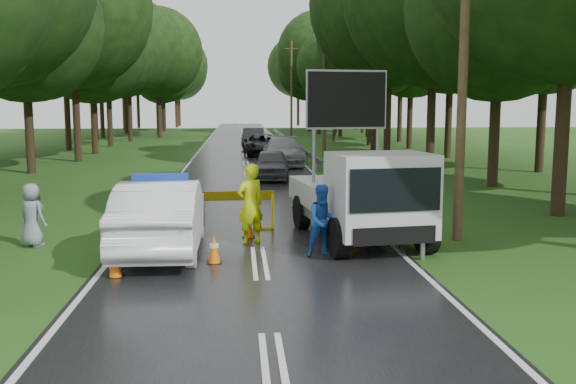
{
  "coord_description": "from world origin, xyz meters",
  "views": [
    {
      "loc": [
        -0.45,
        -13.93,
        3.52
      ],
      "look_at": [
        0.8,
        2.08,
        1.3
      ],
      "focal_mm": 40.0,
      "sensor_mm": 36.0,
      "label": 1
    }
  ],
  "objects": [
    {
      "name": "road",
      "position": [
        0.0,
        30.0,
        0.01
      ],
      "size": [
        7.0,
        140.0,
        0.02
      ],
      "primitive_type": "cube",
      "color": "black",
      "rests_on": "ground"
    },
    {
      "name": "queue_car_first",
      "position": [
        1.09,
        15.87,
        0.7
      ],
      "size": [
        1.97,
        4.23,
        1.4
      ],
      "primitive_type": "imported",
      "rotation": [
        0.0,
        0.0,
        -0.08
      ],
      "color": "#43454B",
      "rests_on": "ground"
    },
    {
      "name": "queue_car_second",
      "position": [
        2.13,
        22.74,
        0.81
      ],
      "size": [
        2.41,
        5.63,
        1.62
      ],
      "primitive_type": "imported",
      "rotation": [
        0.0,
        0.0,
        -0.03
      ],
      "color": "#95979C",
      "rests_on": "ground"
    },
    {
      "name": "cone_center",
      "position": [
        -1.0,
        0.0,
        0.33
      ],
      "size": [
        0.32,
        0.32,
        0.68
      ],
      "color": "black",
      "rests_on": "ground"
    },
    {
      "name": "police_sedan",
      "position": [
        -2.28,
        1.21,
        0.87
      ],
      "size": [
        1.85,
        5.24,
        1.89
      ],
      "rotation": [
        0.0,
        0.0,
        3.15
      ],
      "color": "white",
      "rests_on": "ground"
    },
    {
      "name": "guardrail",
      "position": [
        3.7,
        29.67,
        0.55
      ],
      "size": [
        0.12,
        60.06,
        0.7
      ],
      "color": "gray",
      "rests_on": "ground"
    },
    {
      "name": "work_truck",
      "position": [
        2.68,
        1.96,
        1.18
      ],
      "size": [
        3.12,
        5.74,
        4.36
      ],
      "rotation": [
        0.0,
        0.0,
        0.14
      ],
      "color": "gray",
      "rests_on": "ground"
    },
    {
      "name": "cone_right",
      "position": [
        2.4,
        1.5,
        0.35
      ],
      "size": [
        0.34,
        0.34,
        0.73
      ],
      "color": "black",
      "rests_on": "ground"
    },
    {
      "name": "utility_pole_far",
      "position": [
        5.2,
        54.0,
        5.06
      ],
      "size": [
        1.4,
        0.24,
        10.0
      ],
      "color": "#432F1F",
      "rests_on": "ground"
    },
    {
      "name": "ground",
      "position": [
        0.0,
        0.0,
        0.0
      ],
      "size": [
        160.0,
        160.0,
        0.0
      ],
      "primitive_type": "plane",
      "color": "#224914",
      "rests_on": "ground"
    },
    {
      "name": "officer",
      "position": [
        -0.16,
        2.0,
        1.02
      ],
      "size": [
        0.89,
        0.79,
        2.03
      ],
      "primitive_type": "imported",
      "rotation": [
        0.0,
        0.0,
        3.66
      ],
      "color": "#CBE70C",
      "rests_on": "ground"
    },
    {
      "name": "cone_far",
      "position": [
        -0.2,
        2.65,
        0.33
      ],
      "size": [
        0.32,
        0.32,
        0.69
      ],
      "color": "black",
      "rests_on": "ground"
    },
    {
      "name": "civilian",
      "position": [
        1.5,
        0.5,
        0.84
      ],
      "size": [
        0.93,
        0.79,
        1.68
      ],
      "primitive_type": "imported",
      "rotation": [
        0.0,
        0.0,
        0.21
      ],
      "color": "blue",
      "rests_on": "ground"
    },
    {
      "name": "barrier",
      "position": [
        -0.8,
        3.69,
        0.84
      ],
      "size": [
        2.69,
        0.22,
        1.11
      ],
      "rotation": [
        0.0,
        0.0,
        0.06
      ],
      "color": "yellow",
      "rests_on": "ground"
    },
    {
      "name": "cone_left_mid",
      "position": [
        -2.0,
        3.0,
        0.38
      ],
      "size": [
        0.37,
        0.37,
        0.79
      ],
      "color": "black",
      "rests_on": "ground"
    },
    {
      "name": "cone_near_left",
      "position": [
        -2.97,
        -1.0,
        0.33
      ],
      "size": [
        0.32,
        0.32,
        0.68
      ],
      "color": "black",
      "rests_on": "ground"
    },
    {
      "name": "utility_pole_mid",
      "position": [
        5.2,
        28.0,
        5.06
      ],
      "size": [
        1.4,
        0.24,
        10.0
      ],
      "color": "#432F1F",
      "rests_on": "ground"
    },
    {
      "name": "queue_car_third",
      "position": [
        1.24,
        29.93,
        0.72
      ],
      "size": [
        2.67,
        5.32,
        1.45
      ],
      "primitive_type": "imported",
      "rotation": [
        0.0,
        0.0,
        0.05
      ],
      "color": "black",
      "rests_on": "ground"
    },
    {
      "name": "queue_car_fourth",
      "position": [
        0.8,
        38.81,
        0.77
      ],
      "size": [
        2.0,
        4.78,
        1.54
      ],
      "primitive_type": "imported",
      "rotation": [
        0.0,
        0.0,
        -0.08
      ],
      "color": "#383B3F",
      "rests_on": "ground"
    },
    {
      "name": "bystander_right",
      "position": [
        -5.55,
        2.12,
        0.79
      ],
      "size": [
        0.92,
        0.82,
        1.58
      ],
      "primitive_type": "imported",
      "rotation": [
        0.0,
        0.0,
        2.61
      ],
      "color": "gray",
      "rests_on": "ground"
    },
    {
      "name": "utility_pole_near",
      "position": [
        5.2,
        2.0,
        5.06
      ],
      "size": [
        1.4,
        0.24,
        10.0
      ],
      "color": "#432F1F",
      "rests_on": "ground"
    }
  ]
}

